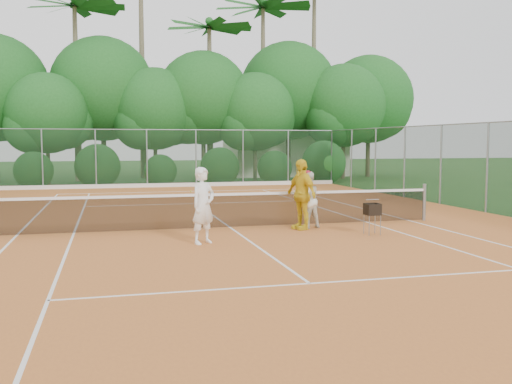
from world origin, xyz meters
TOP-DOWN VIEW (x-y plane):
  - ground at (0.00, 0.00)m, footprint 120.00×120.00m
  - clay_court at (0.00, 0.00)m, footprint 18.00×36.00m
  - club_building at (9.00, 24.00)m, footprint 8.00×5.00m
  - tennis_net at (0.00, 0.00)m, footprint 11.97×0.10m
  - player_white at (-1.11, -2.24)m, footprint 0.77×0.71m
  - player_center_grp at (2.02, -0.56)m, footprint 0.87×0.75m
  - player_yellow at (1.79, -0.72)m, footprint 0.81×1.20m
  - ball_hopper at (3.26, -2.01)m, footprint 0.35×0.35m
  - stray_ball_a at (0.67, 9.20)m, footprint 0.07×0.07m
  - stray_ball_b at (0.50, 11.46)m, footprint 0.07×0.07m
  - stray_ball_c at (3.64, 9.74)m, footprint 0.07×0.07m
  - court_markings at (0.00, 0.00)m, footprint 11.03×23.83m
  - fence_back at (0.00, 15.00)m, footprint 18.07×0.07m
  - tropical_treeline at (1.43, 20.22)m, footprint 32.10×8.49m

SIDE VIEW (x-z plane):
  - ground at x=0.00m, z-range 0.00..0.00m
  - clay_court at x=0.00m, z-range 0.00..0.02m
  - court_markings at x=0.00m, z-range 0.02..0.03m
  - stray_ball_a at x=0.67m, z-range 0.02..0.09m
  - stray_ball_b at x=0.50m, z-range 0.02..0.09m
  - stray_ball_c at x=3.64m, z-range 0.02..0.09m
  - tennis_net at x=0.00m, z-range -0.02..1.08m
  - ball_hopper at x=3.26m, z-range 0.25..1.05m
  - player_center_grp at x=2.02m, z-range 0.01..1.59m
  - player_white at x=-1.11m, z-range 0.02..1.79m
  - player_yellow at x=1.79m, z-range 0.02..1.91m
  - club_building at x=9.00m, z-range 0.00..3.00m
  - fence_back at x=0.00m, z-range 0.02..3.02m
  - tropical_treeline at x=1.43m, z-range -2.40..12.63m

